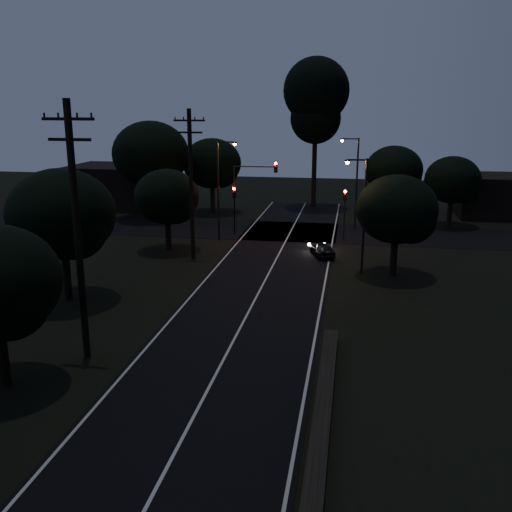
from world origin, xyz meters
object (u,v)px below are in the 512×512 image
(signal_mast, at_px, (254,184))
(signal_left, at_px, (234,202))
(streetlight_c, at_px, (362,208))
(streetlight_b, at_px, (355,177))
(utility_pole_far, at_px, (191,182))
(signal_right, at_px, (345,205))
(tall_pine, at_px, (316,100))
(streetlight_a, at_px, (220,183))
(car, at_px, (322,249))
(utility_pole_mid, at_px, (77,229))

(signal_mast, bearing_deg, signal_left, -179.87)
(signal_left, xyz_separation_m, streetlight_c, (10.43, -9.99, 1.51))
(streetlight_b, bearing_deg, streetlight_c, -87.86)
(utility_pole_far, height_order, signal_right, utility_pole_far)
(tall_pine, distance_m, streetlight_c, 26.38)
(streetlight_a, height_order, car, streetlight_a)
(streetlight_a, distance_m, streetlight_c, 13.72)
(utility_pole_mid, xyz_separation_m, tall_pine, (7.00, 40.00, 5.50))
(streetlight_c, relative_size, car, 2.38)
(utility_pole_mid, bearing_deg, signal_mast, 82.96)
(signal_right, distance_m, signal_mast, 7.66)
(utility_pole_mid, height_order, tall_pine, tall_pine)
(utility_pole_far, relative_size, tall_pine, 0.67)
(utility_pole_mid, distance_m, streetlight_c, 19.15)
(signal_left, height_order, car, signal_left)
(streetlight_a, distance_m, car, 10.26)
(signal_left, bearing_deg, streetlight_b, 22.05)
(signal_right, distance_m, streetlight_b, 4.45)
(utility_pole_mid, distance_m, utility_pole_far, 17.00)
(streetlight_c, distance_m, car, 6.11)
(streetlight_a, bearing_deg, tall_pine, 69.64)
(signal_mast, bearing_deg, streetlight_a, -140.23)
(utility_pole_far, relative_size, signal_left, 2.56)
(utility_pole_far, height_order, streetlight_b, utility_pole_far)
(signal_mast, bearing_deg, utility_pole_far, -111.11)
(signal_mast, bearing_deg, utility_pole_mid, -97.04)
(tall_pine, relative_size, signal_left, 3.80)
(utility_pole_far, distance_m, streetlight_b, 16.51)
(streetlight_a, bearing_deg, car, -25.23)
(signal_right, bearing_deg, tall_pine, 103.49)
(signal_right, bearing_deg, streetlight_c, -82.98)
(signal_right, xyz_separation_m, streetlight_c, (1.23, -9.99, 1.51))
(utility_pole_far, xyz_separation_m, signal_right, (10.60, 7.99, -2.65))
(signal_mast, height_order, car, signal_mast)
(signal_left, xyz_separation_m, streetlight_a, (-0.71, -1.99, 1.80))
(tall_pine, relative_size, signal_mast, 2.49)
(utility_pole_far, bearing_deg, signal_right, 37.00)
(utility_pole_far, bearing_deg, car, 12.21)
(signal_right, distance_m, streetlight_a, 10.26)
(utility_pole_far, height_order, streetlight_c, utility_pole_far)
(signal_left, bearing_deg, car, -37.56)
(signal_mast, xyz_separation_m, car, (6.11, -6.00, -3.80))
(tall_pine, height_order, signal_right, tall_pine)
(car, bearing_deg, signal_right, -122.63)
(signal_left, relative_size, streetlight_b, 0.51)
(utility_pole_mid, relative_size, signal_right, 2.68)
(signal_right, bearing_deg, utility_pole_mid, -112.99)
(signal_left, bearing_deg, streetlight_c, -43.76)
(streetlight_a, height_order, streetlight_c, streetlight_a)
(utility_pole_mid, height_order, signal_right, utility_pole_mid)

